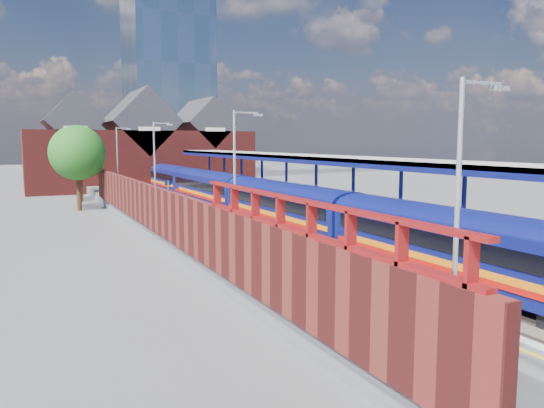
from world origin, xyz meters
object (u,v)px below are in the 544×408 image
at_px(lamp_post_b, 237,175).
at_px(lamp_post_d, 119,157).
at_px(platform_sign, 168,191).
at_px(lamp_post_c, 156,163).
at_px(lamp_post_a, 462,208).
at_px(parked_car_dark, 343,205).
at_px(train, 243,194).
at_px(parked_car_blue, 283,194).
at_px(parked_car_silver, 427,215).

bearing_deg(lamp_post_b, lamp_post_d, 90.00).
bearing_deg(platform_sign, lamp_post_c, -124.26).
bearing_deg(lamp_post_a, parked_car_dark, 62.25).
relative_size(train, parked_car_blue, 13.89).
bearing_deg(parked_car_blue, lamp_post_b, 141.94).
relative_size(platform_sign, parked_car_blue, 0.53).
xyz_separation_m(train, lamp_post_a, (-7.86, -32.23, 2.87)).
bearing_deg(lamp_post_b, lamp_post_a, -90.00).
height_order(train, platform_sign, platform_sign).
relative_size(lamp_post_c, parked_car_silver, 1.57).
bearing_deg(parked_car_dark, train, 45.14).
bearing_deg(parked_car_silver, lamp_post_a, 127.19).
relative_size(parked_car_silver, parked_car_blue, 0.94).
distance_m(lamp_post_a, parked_car_blue, 37.16).
bearing_deg(lamp_post_a, lamp_post_d, 90.00).
relative_size(lamp_post_a, parked_car_silver, 1.57).
bearing_deg(parked_car_blue, parked_car_silver, -179.95).
relative_size(lamp_post_a, lamp_post_d, 1.00).
relative_size(lamp_post_b, lamp_post_d, 1.00).
height_order(lamp_post_a, parked_car_dark, lamp_post_a).
relative_size(train, lamp_post_a, 9.42).
bearing_deg(parked_car_silver, platform_sign, 30.11).
relative_size(lamp_post_a, parked_car_dark, 1.48).
relative_size(train, lamp_post_b, 9.42).
height_order(lamp_post_a, parked_car_silver, lamp_post_a).
relative_size(parked_car_dark, parked_car_blue, 1.00).
bearing_deg(lamp_post_a, lamp_post_c, 90.00).
height_order(lamp_post_c, parked_car_dark, lamp_post_c).
bearing_deg(lamp_post_b, parked_car_dark, 39.65).
bearing_deg(lamp_post_b, parked_car_silver, 13.16).
bearing_deg(lamp_post_d, train, -60.29).
bearing_deg(lamp_post_d, parked_car_blue, -41.18).
distance_m(lamp_post_d, platform_sign, 14.25).
bearing_deg(parked_car_blue, parked_car_dark, 174.66).
height_order(lamp_post_b, parked_car_dark, lamp_post_b).
xyz_separation_m(lamp_post_c, lamp_post_d, (0.00, 16.00, 0.00)).
distance_m(parked_car_dark, parked_car_blue, 9.85).
relative_size(lamp_post_a, parked_car_blue, 1.47).
relative_size(lamp_post_b, platform_sign, 2.80).
bearing_deg(parked_car_dark, parked_car_silver, -156.89).
xyz_separation_m(lamp_post_d, platform_sign, (1.36, -14.00, -2.30)).
bearing_deg(lamp_post_d, parked_car_dark, -58.33).
height_order(train, lamp_post_d, lamp_post_d).
distance_m(train, parked_car_blue, 5.67).
distance_m(lamp_post_b, parked_car_silver, 15.52).
distance_m(lamp_post_b, platform_sign, 18.20).
xyz_separation_m(lamp_post_a, parked_car_dark, (13.06, 24.82, -3.31)).
bearing_deg(train, platform_sign, -177.94).
bearing_deg(parked_car_dark, lamp_post_b, 139.69).
height_order(train, parked_car_dark, train).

